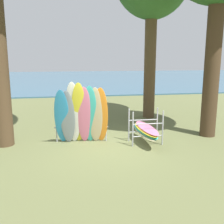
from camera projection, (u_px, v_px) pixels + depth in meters
The scene contains 4 objects.
ground_plane at pixel (106, 148), 9.32m from camera, with size 80.00×80.00×0.00m, color #60663D.
lake_water at pixel (75, 78), 38.41m from camera, with size 80.00×36.00×0.10m, color #38607A.
leaning_board_pile at pixel (81, 115), 9.54m from camera, with size 2.00×0.81×2.31m.
board_storage_rack at pixel (145, 130), 9.74m from camera, with size 1.15×2.13×1.25m.
Camera 1 is at (-1.29, -8.78, 3.12)m, focal length 42.72 mm.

